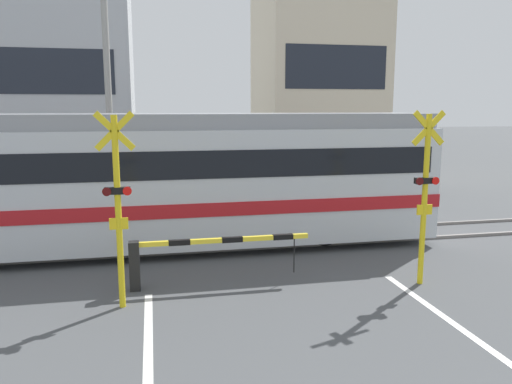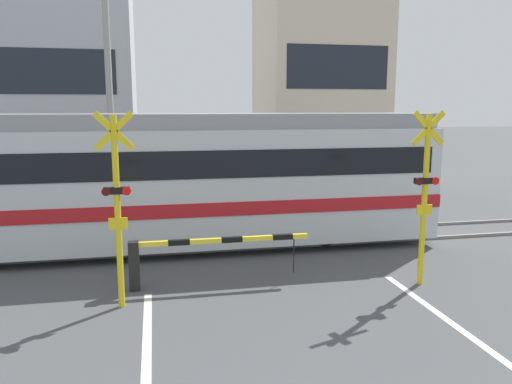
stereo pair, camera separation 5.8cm
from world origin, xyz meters
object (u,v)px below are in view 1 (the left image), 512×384
at_px(commuter_train, 143,178).
at_px(crossing_signal_left, 118,202).
at_px(crossing_signal_right, 425,190).
at_px(crossing_barrier_near, 183,252).
at_px(crossing_barrier_far, 284,196).
at_px(pedestrian, 203,178).

xyz_separation_m(commuter_train, crossing_signal_left, (-0.38, -3.78, 0.12)).
relative_size(crossing_signal_left, crossing_signal_right, 1.00).
distance_m(crossing_barrier_near, crossing_signal_right, 4.90).
xyz_separation_m(crossing_barrier_near, crossing_signal_left, (-1.14, -0.79, 1.21)).
bearing_deg(crossing_barrier_far, commuter_train, -148.54).
xyz_separation_m(commuter_train, crossing_signal_right, (5.45, -3.78, 0.12)).
xyz_separation_m(crossing_signal_left, crossing_signal_right, (5.83, 0.00, 0.00)).
relative_size(crossing_barrier_near, crossing_signal_right, 1.04).
distance_m(commuter_train, crossing_signal_right, 6.63).
height_order(crossing_signal_right, pedestrian, crossing_signal_right).
bearing_deg(crossing_barrier_far, crossing_signal_right, -79.91).
distance_m(crossing_barrier_near, crossing_signal_left, 1.84).
height_order(crossing_signal_left, pedestrian, crossing_signal_left).
relative_size(commuter_train, crossing_signal_left, 4.21).
relative_size(crossing_barrier_near, crossing_barrier_far, 1.00).
bearing_deg(crossing_signal_left, crossing_barrier_far, 53.86).
relative_size(commuter_train, pedestrian, 9.22).
bearing_deg(pedestrian, crossing_signal_right, -70.80).
bearing_deg(crossing_barrier_near, crossing_signal_right, -9.61).
bearing_deg(commuter_train, crossing_barrier_near, -75.65).
height_order(crossing_signal_left, crossing_signal_right, same).
relative_size(crossing_barrier_far, pedestrian, 2.27).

